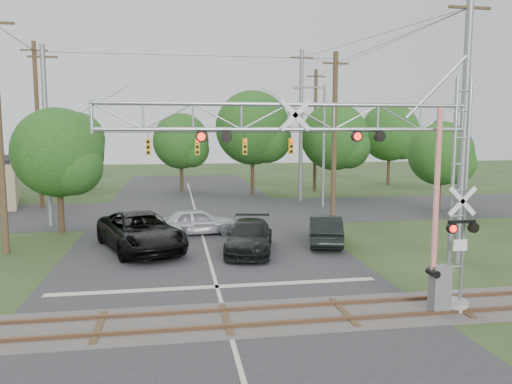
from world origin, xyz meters
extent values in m
plane|color=#253C1C|center=(0.00, 0.00, 0.00)|extent=(160.00, 160.00, 0.00)
cube|color=#28282A|center=(0.00, 10.00, 0.01)|extent=(14.00, 90.00, 0.02)
cube|color=#28282A|center=(0.00, 24.00, 0.01)|extent=(90.00, 12.00, 0.02)
cube|color=#524C47|center=(0.00, 2.00, 0.02)|extent=(90.00, 3.20, 0.05)
cube|color=brown|center=(0.00, 1.28, 0.09)|extent=(90.00, 0.12, 0.14)
cube|color=brown|center=(0.00, 2.72, 0.09)|extent=(90.00, 0.12, 0.14)
cylinder|color=#979791|center=(7.83, 1.70, 0.16)|extent=(0.98, 0.98, 0.33)
cube|color=silver|center=(7.77, 1.37, 2.35)|extent=(0.49, 0.03, 0.38)
cube|color=slate|center=(7.17, 1.48, 0.82)|extent=(0.60, 0.49, 1.64)
cube|color=red|center=(6.90, 1.48, 4.15)|extent=(0.15, 0.10, 5.46)
cylinder|color=gray|center=(-9.50, 20.00, 5.75)|extent=(0.32, 0.32, 11.50)
cylinder|color=#43341F|center=(9.50, 20.00, 5.75)|extent=(0.36, 0.36, 11.50)
cylinder|color=black|center=(0.00, 20.00, 6.02)|extent=(19.00, 0.03, 0.03)
cube|color=#ECAD10|center=(-6.40, 20.00, 5.07)|extent=(0.30, 0.30, 1.10)
cube|color=#ECAD10|center=(-3.20, 20.00, 5.07)|extent=(0.30, 0.30, 1.10)
cube|color=#ECAD10|center=(0.00, 20.00, 5.07)|extent=(0.30, 0.30, 1.10)
cube|color=#ECAD10|center=(3.20, 20.00, 5.07)|extent=(0.30, 0.30, 1.10)
cube|color=#ECAD10|center=(6.40, 20.00, 5.07)|extent=(0.30, 0.30, 1.10)
imported|color=black|center=(-3.32, 12.29, 0.97)|extent=(5.41, 7.69, 1.95)
imported|color=black|center=(2.14, 10.95, 0.80)|extent=(3.35, 5.84, 1.59)
imported|color=#B1B4BA|center=(-0.22, 15.82, 0.78)|extent=(4.76, 2.26, 1.57)
imported|color=black|center=(6.48, 12.11, 0.80)|extent=(2.85, 5.10, 1.59)
cylinder|color=gray|center=(10.18, 24.67, 4.84)|extent=(0.22, 0.22, 9.68)
cylinder|color=gray|center=(9.11, 24.67, 9.46)|extent=(2.15, 0.13, 0.13)
cube|color=slate|center=(8.03, 24.67, 9.41)|extent=(0.65, 0.27, 0.16)
cylinder|color=#43341F|center=(-12.03, 28.18, 6.49)|extent=(0.34, 0.34, 12.99)
cube|color=#43341F|center=(-12.03, 28.18, 12.29)|extent=(2.00, 0.12, 0.12)
cylinder|color=gray|center=(9.31, 28.52, 6.49)|extent=(0.34, 0.34, 12.97)
cube|color=#43341F|center=(9.31, 28.52, 12.27)|extent=(2.00, 0.12, 0.12)
cylinder|color=gray|center=(11.44, 7.40, 6.11)|extent=(0.34, 0.34, 12.22)
cube|color=#43341F|center=(11.44, 7.40, 11.52)|extent=(2.00, 0.12, 0.12)
cylinder|color=#43341F|center=(12.57, 35.34, 6.09)|extent=(0.34, 0.34, 12.18)
cube|color=#43341F|center=(12.57, 35.34, 11.48)|extent=(2.00, 0.12, 0.12)
cylinder|color=#3C2C1B|center=(-11.44, 40.79, 1.85)|extent=(0.36, 0.36, 3.70)
sphere|color=#1D4915|center=(-11.44, 40.79, 5.21)|extent=(5.72, 5.72, 5.72)
cylinder|color=#3C2C1B|center=(-8.34, 17.66, 1.72)|extent=(0.36, 0.36, 3.44)
sphere|color=#1D4915|center=(-8.34, 17.66, 4.85)|extent=(5.32, 5.32, 5.32)
cylinder|color=#3C2C1B|center=(-0.80, 37.30, 1.80)|extent=(0.36, 0.36, 3.61)
sphere|color=#1D4915|center=(-0.80, 37.30, 5.09)|extent=(5.58, 5.58, 5.58)
cylinder|color=#3C2C1B|center=(5.86, 33.38, 2.27)|extent=(0.36, 0.36, 4.54)
sphere|color=#1D4915|center=(5.86, 33.38, 6.40)|extent=(7.02, 7.02, 7.02)
cylinder|color=#3C2C1B|center=(12.95, 30.36, 1.98)|extent=(0.36, 0.36, 3.95)
sphere|color=#1D4915|center=(12.95, 30.36, 5.57)|extent=(6.11, 6.11, 6.11)
cylinder|color=#3C2C1B|center=(18.40, 21.49, 1.57)|extent=(0.36, 0.36, 3.14)
sphere|color=#1D4915|center=(18.40, 21.49, 4.43)|extent=(4.86, 4.86, 4.86)
cylinder|color=#3C2C1B|center=(22.57, 39.84, 2.11)|extent=(0.36, 0.36, 4.22)
sphere|color=#1D4915|center=(22.57, 39.84, 5.95)|extent=(6.53, 6.53, 6.53)
camera|label=1|loc=(-1.60, -13.53, 6.14)|focal=35.00mm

